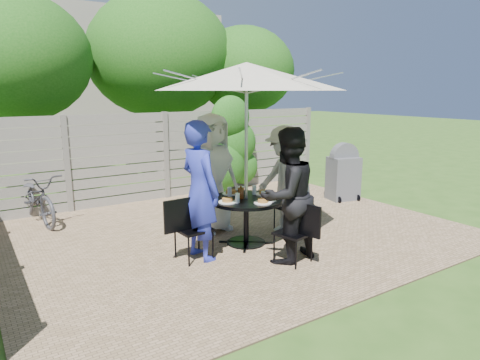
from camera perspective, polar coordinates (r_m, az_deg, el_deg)
backyard_envelope at (r=16.11m, az=-20.48°, el=12.31°), size 60.00×60.00×5.00m
patio_table at (r=6.40m, az=0.82°, el=-4.35°), size 1.22×1.22×0.72m
umbrella at (r=6.15m, az=0.88°, el=13.63°), size 3.09×3.09×2.67m
chair_back at (r=7.19m, az=-4.30°, el=-4.37°), size 0.50×0.70×0.94m
person_back at (r=6.92m, az=-3.73°, el=0.87°), size 1.02×0.73×1.94m
chair_left at (r=5.91m, az=-6.29°, el=-8.17°), size 0.66×0.46×0.90m
person_left at (r=5.79m, az=-5.34°, el=-1.48°), size 0.54×0.75×1.92m
chair_front at (r=5.83m, az=7.19°, el=-8.61°), size 0.50×0.66×0.86m
person_front at (r=5.72m, az=6.35°, el=-2.12°), size 0.97×0.80×1.83m
chair_right at (r=7.12m, az=6.66°, el=-4.84°), size 0.62×0.45×0.83m
person_right at (r=6.87m, az=6.02°, el=-0.06°), size 0.79×1.20×1.75m
plate_back at (r=6.60m, az=-1.24°, el=-1.67°), size 0.26×0.26×0.06m
plate_left at (r=6.11m, az=-1.70°, el=-2.79°), size 0.26×0.26×0.06m
plate_front at (r=6.08m, az=3.08°, el=-2.88°), size 0.26×0.26×0.06m
plate_right at (r=6.57m, az=3.18°, el=-1.75°), size 0.26×0.26×0.06m
plate_extra at (r=6.24m, az=3.89°, el=-2.50°), size 0.24×0.24×0.06m
glass_back at (r=6.45m, az=-1.40°, el=-1.58°), size 0.07×0.07×0.14m
glass_left at (r=6.08m, az=-0.35°, el=-2.41°), size 0.07×0.07×0.14m
glass_front at (r=6.21m, az=3.14°, el=-2.13°), size 0.07×0.07×0.14m
glass_right at (r=6.57m, az=1.92°, el=-1.34°), size 0.07×0.07×0.14m
syrup_jug at (r=6.32m, az=0.12°, el=-1.77°), size 0.09×0.09×0.16m
coffee_cup at (r=6.55m, az=0.21°, el=-1.46°), size 0.08×0.08×0.12m
bicycle at (r=8.25m, az=-25.46°, el=-2.18°), size 0.87×1.78×0.90m
bbq_grill at (r=9.24m, az=13.61°, el=0.75°), size 0.69×0.58×1.22m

